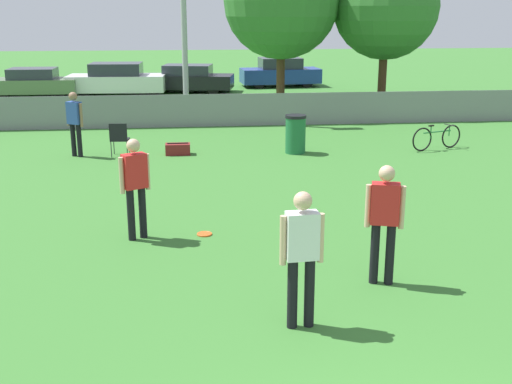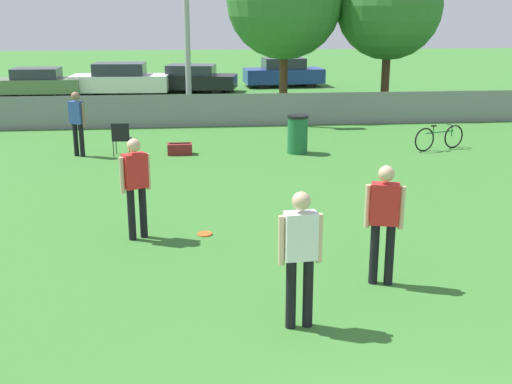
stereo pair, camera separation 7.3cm
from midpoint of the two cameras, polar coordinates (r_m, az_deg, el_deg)
The scene contains 16 objects.
fence_backline at distance 22.01m, azimuth -0.86°, elevation 7.32°, with size 22.89×0.07×1.21m.
tree_near_pole at distance 24.77m, azimuth 2.18°, elevation 16.61°, with size 4.29×4.29×6.29m.
tree_far_right at distance 25.49m, azimuth 11.40°, elevation 15.88°, with size 3.98×3.98×5.95m.
player_receiver_white at distance 7.88m, azimuth 3.83°, elevation -5.13°, with size 0.55×0.25×1.77m.
player_thrower_red at distance 11.13m, azimuth -10.88°, elevation 0.94°, with size 0.50×0.38×1.77m.
player_defender_red at distance 9.29m, azimuth 11.13°, elevation -2.09°, with size 0.54×0.32×1.77m.
spectator_in_blue at distance 17.94m, azimuth -15.93°, elevation 6.23°, with size 0.47×0.39×1.75m.
frisbee_disc at distance 11.46m, azimuth -4.79°, elevation -3.74°, with size 0.27×0.27×0.03m.
folding_chair_sideline at distance 17.74m, azimuth -12.18°, elevation 4.78°, with size 0.50×0.51×0.92m.
bicycle_sideline at distance 18.96m, azimuth 15.67°, elevation 4.70°, with size 1.64×0.68×0.72m.
trash_bin at distance 17.81m, azimuth 3.41°, elevation 5.17°, with size 0.58×0.58×1.06m.
gear_bag_sideline at distance 17.79m, azimuth -7.08°, elevation 3.81°, with size 0.67×0.37×0.33m.
parked_car_olive at distance 31.17m, azimuth -19.23°, elevation 9.16°, with size 3.92×1.74×1.28m.
parked_car_white at distance 30.79m, azimuth -12.34°, elevation 9.72°, with size 4.52×2.05×1.46m.
parked_car_dark at distance 31.33m, azimuth -6.13°, elevation 9.98°, with size 4.50×2.46×1.29m.
parked_car_blue at distance 33.42m, azimuth 2.10°, elevation 10.55°, with size 4.10×1.98×1.46m.
Camera 1 is at (-2.07, -3.66, 3.88)m, focal length 45.00 mm.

